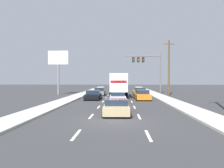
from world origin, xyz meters
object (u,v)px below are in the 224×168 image
(car_gray, at_px, (99,92))
(car_black, at_px, (93,95))
(box_truck, at_px, (118,83))
(utility_pole_mid, at_px, (169,67))
(roadside_billboard, at_px, (58,64))
(traffic_signal_mast, at_px, (145,63))
(car_orange, at_px, (142,95))
(car_tan, at_px, (116,107))
(car_silver, at_px, (118,97))
(car_yellow, at_px, (140,92))

(car_gray, xyz_separation_m, car_black, (-0.07, -7.51, -0.02))
(box_truck, distance_m, utility_pole_mid, 8.91)
(car_gray, distance_m, roadside_billboard, 8.70)
(car_gray, height_order, traffic_signal_mast, traffic_signal_mast)
(car_orange, bearing_deg, car_tan, -105.28)
(car_silver, xyz_separation_m, roadside_billboard, (-10.46, 11.83, 4.76))
(car_gray, bearing_deg, car_black, -90.54)
(car_yellow, height_order, traffic_signal_mast, traffic_signal_mast)
(car_tan, distance_m, car_orange, 11.77)
(box_truck, height_order, roadside_billboard, roadside_billboard)
(box_truck, xyz_separation_m, car_tan, (0.03, -15.81, -1.50))
(box_truck, relative_size, roadside_billboard, 1.18)
(car_gray, relative_size, car_silver, 1.12)
(car_gray, bearing_deg, car_yellow, -3.07)
(box_truck, relative_size, car_tan, 2.03)
(car_silver, xyz_separation_m, car_tan, (0.04, -8.10, -0.03))
(car_silver, height_order, roadside_billboard, roadside_billboard)
(car_orange, height_order, traffic_signal_mast, traffic_signal_mast)
(car_orange, bearing_deg, car_yellow, 87.28)
(traffic_signal_mast, bearing_deg, roadside_billboard, -166.68)
(car_yellow, relative_size, traffic_signal_mast, 0.62)
(car_silver, relative_size, utility_pole_mid, 0.46)
(car_black, bearing_deg, box_truck, 51.91)
(utility_pole_mid, bearing_deg, box_truck, -162.76)
(car_black, bearing_deg, roadside_billboard, 130.71)
(car_orange, bearing_deg, car_silver, -134.02)
(car_yellow, relative_size, utility_pole_mid, 0.52)
(car_orange, bearing_deg, roadside_billboard, 147.80)
(car_orange, xyz_separation_m, roadside_billboard, (-13.61, 8.57, 4.73))
(box_truck, height_order, car_silver, box_truck)
(car_gray, xyz_separation_m, box_truck, (3.23, -3.30, 1.45))
(car_gray, distance_m, box_truck, 4.84)
(utility_pole_mid, bearing_deg, traffic_signal_mast, 122.46)
(traffic_signal_mast, height_order, utility_pole_mid, utility_pole_mid)
(car_gray, xyz_separation_m, car_tan, (3.27, -19.11, -0.04))
(car_silver, bearing_deg, car_orange, 45.98)
(car_black, height_order, car_silver, same)
(car_yellow, distance_m, utility_pole_mid, 6.18)
(car_yellow, bearing_deg, car_black, -133.51)
(car_silver, height_order, car_yellow, car_yellow)
(car_gray, xyz_separation_m, car_silver, (3.22, -11.01, -0.01))
(box_truck, xyz_separation_m, car_yellow, (3.49, 2.94, -1.44))
(box_truck, xyz_separation_m, utility_pole_mid, (8.14, 2.53, 2.60))
(car_gray, relative_size, roadside_billboard, 0.60)
(car_tan, xyz_separation_m, car_orange, (3.10, 11.36, 0.06))
(car_yellow, bearing_deg, car_orange, -92.72)
(car_yellow, relative_size, car_orange, 1.10)
(car_silver, xyz_separation_m, utility_pole_mid, (8.15, 10.24, 4.06))
(car_silver, xyz_separation_m, traffic_signal_mast, (4.84, 15.45, 5.17))
(car_orange, distance_m, traffic_signal_mast, 13.34)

